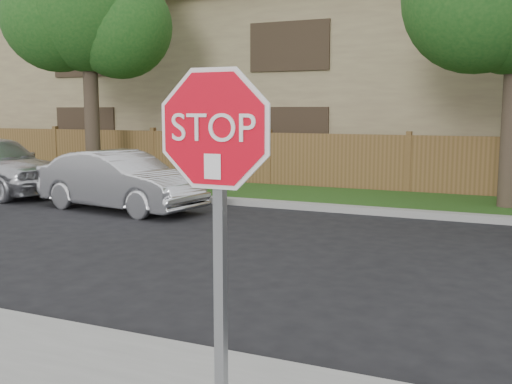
% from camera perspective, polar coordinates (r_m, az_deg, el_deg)
% --- Properties ---
extents(ground, '(90.00, 90.00, 0.00)m').
position_cam_1_polar(ground, '(5.86, -6.66, -14.93)').
color(ground, black).
rests_on(ground, ground).
extents(far_curb, '(70.00, 0.30, 0.15)m').
position_cam_1_polar(far_curb, '(13.26, 11.72, -1.82)').
color(far_curb, gray).
rests_on(far_curb, ground).
extents(grass_strip, '(70.00, 3.00, 0.12)m').
position_cam_1_polar(grass_strip, '(14.85, 13.11, -0.89)').
color(grass_strip, '#1E4714').
rests_on(grass_strip, ground).
extents(fence, '(70.00, 0.12, 1.60)m').
position_cam_1_polar(fence, '(16.33, 14.29, 2.46)').
color(fence, brown).
rests_on(fence, ground).
extents(apartment_building, '(35.20, 9.20, 7.20)m').
position_cam_1_polar(apartment_building, '(21.84, 17.15, 10.83)').
color(apartment_building, '#857153').
rests_on(apartment_building, ground).
extents(tree_left, '(4.80, 3.90, 7.78)m').
position_cam_1_polar(tree_left, '(18.68, -15.95, 16.67)').
color(tree_left, '#382B21').
rests_on(tree_left, ground).
extents(stop_sign, '(1.01, 0.13, 2.55)m').
position_cam_1_polar(stop_sign, '(3.58, -3.81, 0.90)').
color(stop_sign, gray).
rests_on(stop_sign, sidewalk_near).
extents(sedan_left, '(4.25, 2.02, 1.34)m').
position_cam_1_polar(sedan_left, '(13.83, -12.81, 1.05)').
color(sedan_left, silver).
rests_on(sedan_left, ground).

